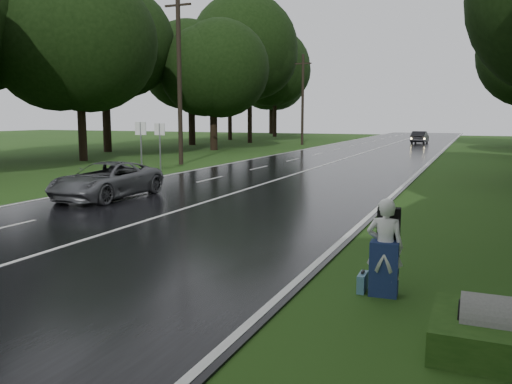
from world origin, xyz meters
TOP-DOWN VIEW (x-y plane):
  - ground at (0.00, 0.00)m, footprint 160.00×160.00m
  - road at (0.00, 20.00)m, footprint 12.00×140.00m
  - lane_center at (0.00, 20.00)m, footprint 0.12×140.00m
  - grey_car at (-3.77, 7.41)m, footprint 2.22×4.75m
  - far_car at (2.71, 51.72)m, footprint 1.58×4.14m
  - hitchhiker at (7.37, 0.87)m, footprint 0.64×0.58m
  - suitcase at (6.99, 0.94)m, footprint 0.14×0.45m
  - utility_pole_mid at (-8.50, 20.40)m, footprint 1.80×0.28m
  - utility_pole_far at (-8.50, 44.79)m, footprint 1.80×0.28m
  - road_sign_a at (-7.20, 14.40)m, footprint 0.65×0.10m
  - road_sign_b at (-7.20, 16.12)m, footprint 0.63×0.10m
  - tree_left_d at (-16.11, 20.21)m, footprint 8.52×8.52m
  - tree_left_e at (-13.11, 33.61)m, footprint 7.58×7.58m
  - tree_left_f at (-15.19, 46.27)m, footprint 11.57×11.57m

SIDE VIEW (x-z plane):
  - ground at x=0.00m, z-range 0.00..0.00m
  - utility_pole_mid at x=-8.50m, z-range -5.37..5.37m
  - utility_pole_far at x=-8.50m, z-range -4.66..4.66m
  - road_sign_a at x=-7.20m, z-range -1.36..1.36m
  - road_sign_b at x=-7.20m, z-range -1.32..1.32m
  - tree_left_d at x=-16.11m, z-range -6.66..6.66m
  - tree_left_e at x=-13.11m, z-range -5.92..5.92m
  - tree_left_f at x=-15.19m, z-range -9.04..9.04m
  - road at x=0.00m, z-range 0.00..0.04m
  - lane_center at x=0.00m, z-range 0.04..0.05m
  - suitcase at x=6.99m, z-range 0.00..0.32m
  - grey_car at x=-3.77m, z-range 0.04..1.36m
  - far_car at x=2.71m, z-range 0.04..1.39m
  - hitchhiker at x=7.37m, z-range -0.06..1.62m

